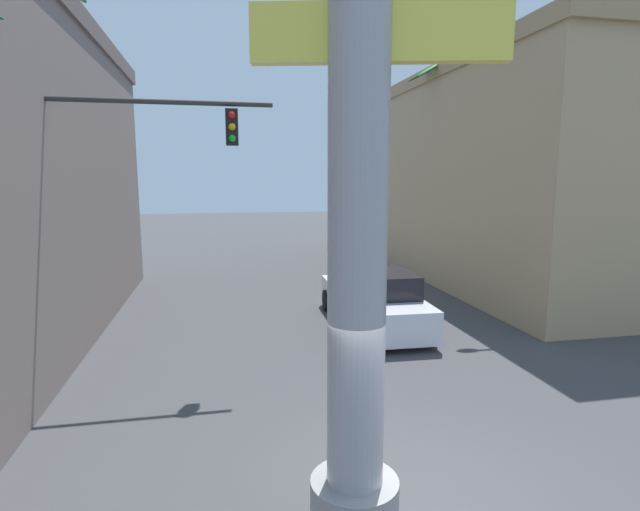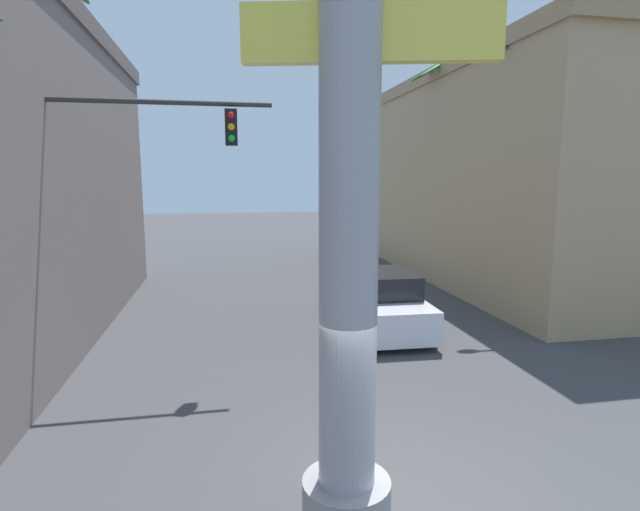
{
  "view_description": "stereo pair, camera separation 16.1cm",
  "coord_description": "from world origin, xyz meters",
  "px_view_note": "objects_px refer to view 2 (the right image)",
  "views": [
    {
      "loc": [
        -2.3,
        -5.47,
        4.0
      ],
      "look_at": [
        0.0,
        5.78,
        2.21
      ],
      "focal_mm": 28.0,
      "sensor_mm": 36.0,
      "label": 1
    },
    {
      "loc": [
        -2.14,
        -5.5,
        4.0
      ],
      "look_at": [
        0.0,
        5.78,
        2.21
      ],
      "focal_mm": 28.0,
      "sensor_mm": 36.0,
      "label": 2
    }
  ],
  "objects_px": {
    "palm_tree_mid_left": "(58,106)",
    "street_lamp": "(527,158)",
    "traffic_light_mast": "(81,180)",
    "neon_sign_pole": "(351,66)",
    "pedestrian_mid_right": "(514,280)",
    "car_lead": "(375,301)",
    "palm_tree_mid_right": "(459,137)"
  },
  "relations": [
    {
      "from": "palm_tree_mid_left",
      "to": "street_lamp",
      "type": "bearing_deg",
      "value": -7.11
    },
    {
      "from": "traffic_light_mast",
      "to": "palm_tree_mid_left",
      "type": "height_order",
      "value": "palm_tree_mid_left"
    },
    {
      "from": "neon_sign_pole",
      "to": "pedestrian_mid_right",
      "type": "height_order",
      "value": "neon_sign_pole"
    },
    {
      "from": "car_lead",
      "to": "palm_tree_mid_right",
      "type": "bearing_deg",
      "value": 46.8
    },
    {
      "from": "neon_sign_pole",
      "to": "traffic_light_mast",
      "type": "xyz_separation_m",
      "value": [
        -3.93,
        5.39,
        -1.1
      ]
    },
    {
      "from": "palm_tree_mid_left",
      "to": "palm_tree_mid_right",
      "type": "height_order",
      "value": "palm_tree_mid_left"
    },
    {
      "from": "palm_tree_mid_right",
      "to": "palm_tree_mid_left",
      "type": "bearing_deg",
      "value": -166.56
    },
    {
      "from": "car_lead",
      "to": "palm_tree_mid_right",
      "type": "xyz_separation_m",
      "value": [
        4.7,
        5.0,
        4.82
      ]
    },
    {
      "from": "neon_sign_pole",
      "to": "traffic_light_mast",
      "type": "height_order",
      "value": "neon_sign_pole"
    },
    {
      "from": "street_lamp",
      "to": "traffic_light_mast",
      "type": "relative_size",
      "value": 1.38
    },
    {
      "from": "street_lamp",
      "to": "pedestrian_mid_right",
      "type": "bearing_deg",
      "value": 144.78
    },
    {
      "from": "palm_tree_mid_right",
      "to": "pedestrian_mid_right",
      "type": "relative_size",
      "value": 4.83
    },
    {
      "from": "neon_sign_pole",
      "to": "car_lead",
      "type": "height_order",
      "value": "neon_sign_pole"
    },
    {
      "from": "traffic_light_mast",
      "to": "pedestrian_mid_right",
      "type": "height_order",
      "value": "traffic_light_mast"
    },
    {
      "from": "street_lamp",
      "to": "neon_sign_pole",
      "type": "bearing_deg",
      "value": -131.57
    },
    {
      "from": "neon_sign_pole",
      "to": "palm_tree_mid_right",
      "type": "bearing_deg",
      "value": 59.96
    },
    {
      "from": "neon_sign_pole",
      "to": "pedestrian_mid_right",
      "type": "bearing_deg",
      "value": 49.11
    },
    {
      "from": "car_lead",
      "to": "pedestrian_mid_right",
      "type": "height_order",
      "value": "pedestrian_mid_right"
    },
    {
      "from": "pedestrian_mid_right",
      "to": "traffic_light_mast",
      "type": "bearing_deg",
      "value": -165.87
    },
    {
      "from": "palm_tree_mid_left",
      "to": "palm_tree_mid_right",
      "type": "bearing_deg",
      "value": 13.44
    },
    {
      "from": "street_lamp",
      "to": "palm_tree_mid_right",
      "type": "distance_m",
      "value": 4.76
    },
    {
      "from": "street_lamp",
      "to": "palm_tree_mid_right",
      "type": "relative_size",
      "value": 0.9
    },
    {
      "from": "palm_tree_mid_left",
      "to": "pedestrian_mid_right",
      "type": "bearing_deg",
      "value": -6.84
    },
    {
      "from": "traffic_light_mast",
      "to": "palm_tree_mid_left",
      "type": "distance_m",
      "value": 4.93
    },
    {
      "from": "palm_tree_mid_right",
      "to": "pedestrian_mid_right",
      "type": "bearing_deg",
      "value": -93.75
    },
    {
      "from": "traffic_light_mast",
      "to": "car_lead",
      "type": "distance_m",
      "value": 7.72
    },
    {
      "from": "palm_tree_mid_left",
      "to": "pedestrian_mid_right",
      "type": "xyz_separation_m",
      "value": [
        12.55,
        -1.51,
        -4.85
      ]
    },
    {
      "from": "neon_sign_pole",
      "to": "palm_tree_mid_right",
      "type": "distance_m",
      "value": 14.72
    },
    {
      "from": "street_lamp",
      "to": "car_lead",
      "type": "bearing_deg",
      "value": -175.55
    },
    {
      "from": "car_lead",
      "to": "traffic_light_mast",
      "type": "bearing_deg",
      "value": -160.45
    },
    {
      "from": "neon_sign_pole",
      "to": "street_lamp",
      "type": "relative_size",
      "value": 1.36
    },
    {
      "from": "neon_sign_pole",
      "to": "car_lead",
      "type": "bearing_deg",
      "value": 70.98
    }
  ]
}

